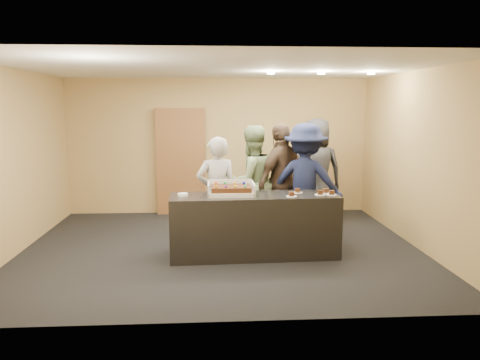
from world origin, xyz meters
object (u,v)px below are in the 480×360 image
(sheet_cake, at_px, (231,188))
(person_navy_man, at_px, (305,183))
(storage_cabinet, at_px, (181,162))
(cake_box, at_px, (231,192))
(serving_counter, at_px, (254,226))
(plate_stack, at_px, (183,195))
(person_brown_extra, at_px, (282,181))
(person_server_grey, at_px, (217,193))
(person_sage_man, at_px, (251,183))
(person_dark_suit, at_px, (316,172))

(sheet_cake, relative_size, person_navy_man, 0.30)
(storage_cabinet, height_order, cake_box, storage_cabinet)
(serving_counter, distance_m, person_navy_man, 1.24)
(cake_box, relative_size, sheet_cake, 1.17)
(cake_box, distance_m, sheet_cake, 0.06)
(plate_stack, bearing_deg, person_brown_extra, 31.94)
(storage_cabinet, xyz_separation_m, person_server_grey, (0.69, -2.36, -0.21))
(serving_counter, relative_size, person_brown_extra, 1.27)
(sheet_cake, distance_m, person_brown_extra, 1.30)
(serving_counter, relative_size, person_server_grey, 1.41)
(sheet_cake, xyz_separation_m, person_navy_man, (1.21, 0.72, -0.05))
(serving_counter, xyz_separation_m, person_sage_man, (0.03, 0.92, 0.48))
(cake_box, xyz_separation_m, person_server_grey, (-0.20, 0.43, -0.09))
(sheet_cake, bearing_deg, person_dark_suit, 47.68)
(sheet_cake, distance_m, plate_stack, 0.69)
(person_dark_suit, bearing_deg, serving_counter, 52.59)
(plate_stack, xyz_separation_m, person_server_grey, (0.48, 0.46, -0.07))
(serving_counter, height_order, sheet_cake, sheet_cake)
(person_brown_extra, bearing_deg, person_navy_man, 101.50)
(serving_counter, relative_size, storage_cabinet, 1.13)
(person_sage_man, bearing_deg, sheet_cake, 44.52)
(person_brown_extra, distance_m, person_dark_suit, 1.11)
(person_server_grey, relative_size, person_navy_man, 0.90)
(storage_cabinet, xyz_separation_m, person_dark_suit, (2.51, -1.03, -0.08))
(cake_box, bearing_deg, person_server_grey, 115.13)
(person_server_grey, bearing_deg, person_dark_suit, -156.91)
(serving_counter, bearing_deg, person_brown_extra, 58.31)
(sheet_cake, height_order, person_navy_man, person_navy_man)
(storage_cabinet, height_order, person_brown_extra, storage_cabinet)
(storage_cabinet, height_order, sheet_cake, storage_cabinet)
(person_sage_man, relative_size, person_brown_extra, 0.98)
(plate_stack, height_order, person_dark_suit, person_dark_suit)
(person_sage_man, bearing_deg, person_server_grey, 15.88)
(sheet_cake, distance_m, person_server_grey, 0.51)
(person_sage_man, bearing_deg, plate_stack, 17.88)
(person_navy_man, distance_m, person_dark_suit, 1.13)
(storage_cabinet, height_order, plate_stack, storage_cabinet)
(storage_cabinet, height_order, person_sage_man, storage_cabinet)
(person_dark_suit, bearing_deg, person_sage_man, 32.98)
(storage_cabinet, relative_size, person_server_grey, 1.24)
(storage_cabinet, distance_m, person_navy_man, 2.96)
(cake_box, height_order, person_server_grey, person_server_grey)
(plate_stack, bearing_deg, person_sage_man, 41.46)
(person_dark_suit, bearing_deg, plate_stack, 36.31)
(storage_cabinet, bearing_deg, person_server_grey, -73.75)
(person_navy_man, height_order, person_brown_extra, person_navy_man)
(person_brown_extra, bearing_deg, person_server_grey, -18.01)
(person_dark_suit, bearing_deg, sheet_cake, 46.13)
(serving_counter, bearing_deg, person_sage_man, 85.55)
(plate_stack, xyz_separation_m, person_sage_man, (1.05, 0.93, 0.01))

